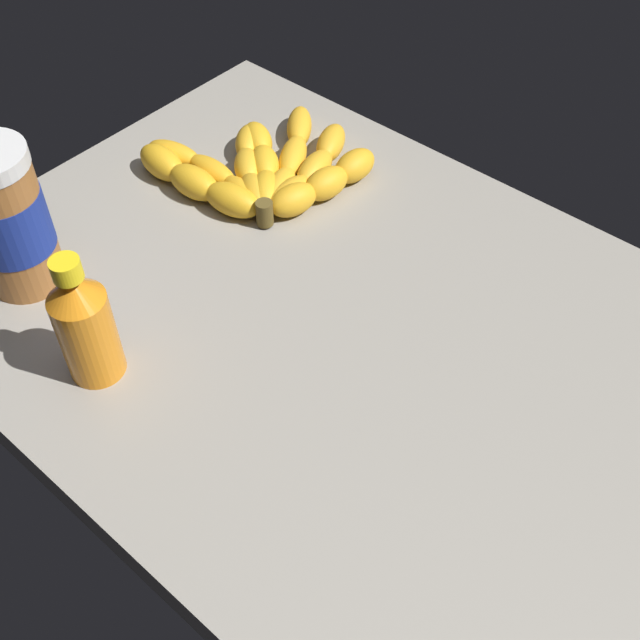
# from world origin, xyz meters

# --- Properties ---
(ground_plane) EXTENTS (0.87, 0.61, 0.04)m
(ground_plane) POSITION_xyz_m (0.00, 0.00, -0.02)
(ground_plane) COLOR gray
(banana_bunch) EXTENTS (0.25, 0.23, 0.04)m
(banana_bunch) POSITION_xyz_m (-0.22, 0.12, 0.02)
(banana_bunch) COLOR gold
(banana_bunch) RESTS_ON ground_plane
(peanut_butter_jar) EXTENTS (0.08, 0.08, 0.16)m
(peanut_butter_jar) POSITION_xyz_m (-0.30, -0.17, 0.08)
(peanut_butter_jar) COLOR #9E602D
(peanut_butter_jar) RESTS_ON ground_plane
(honey_bottle) EXTENTS (0.05, 0.05, 0.14)m
(honey_bottle) POSITION_xyz_m (-0.14, -0.20, 0.07)
(honey_bottle) COLOR orange
(honey_bottle) RESTS_ON ground_plane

